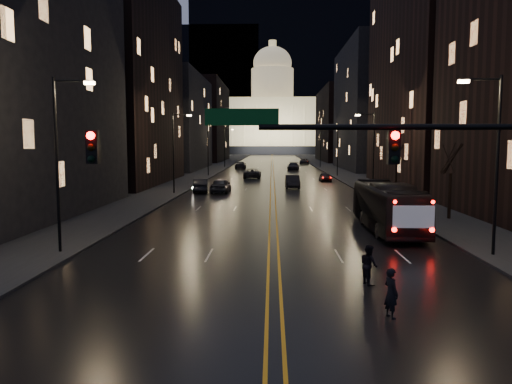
# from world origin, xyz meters

# --- Properties ---
(ground) EXTENTS (900.00, 900.00, 0.00)m
(ground) POSITION_xyz_m (0.00, 0.00, 0.00)
(ground) COLOR black
(ground) RESTS_ON ground
(road) EXTENTS (20.00, 320.00, 0.02)m
(road) POSITION_xyz_m (0.00, 130.00, 0.01)
(road) COLOR black
(road) RESTS_ON ground
(sidewalk_left) EXTENTS (8.00, 320.00, 0.16)m
(sidewalk_left) POSITION_xyz_m (-14.00, 130.00, 0.08)
(sidewalk_left) COLOR black
(sidewalk_left) RESTS_ON ground
(sidewalk_right) EXTENTS (8.00, 320.00, 0.16)m
(sidewalk_right) POSITION_xyz_m (14.00, 130.00, 0.08)
(sidewalk_right) COLOR black
(sidewalk_right) RESTS_ON ground
(center_line) EXTENTS (0.62, 320.00, 0.01)m
(center_line) POSITION_xyz_m (0.00, 130.00, 0.03)
(center_line) COLOR orange
(center_line) RESTS_ON road
(building_left_mid) EXTENTS (12.00, 30.00, 28.00)m
(building_left_mid) POSITION_xyz_m (-21.00, 54.00, 14.00)
(building_left_mid) COLOR black
(building_left_mid) RESTS_ON ground
(building_left_far) EXTENTS (12.00, 34.00, 20.00)m
(building_left_far) POSITION_xyz_m (-21.00, 92.00, 10.00)
(building_left_far) COLOR black
(building_left_far) RESTS_ON ground
(building_left_dist) EXTENTS (12.00, 40.00, 24.00)m
(building_left_dist) POSITION_xyz_m (-21.00, 140.00, 12.00)
(building_left_dist) COLOR black
(building_left_dist) RESTS_ON ground
(building_right_tall) EXTENTS (12.00, 30.00, 38.00)m
(building_right_tall) POSITION_xyz_m (21.00, 50.00, 19.00)
(building_right_tall) COLOR black
(building_right_tall) RESTS_ON ground
(building_right_mid) EXTENTS (12.00, 34.00, 26.00)m
(building_right_mid) POSITION_xyz_m (21.00, 92.00, 13.00)
(building_right_mid) COLOR black
(building_right_mid) RESTS_ON ground
(building_right_dist) EXTENTS (12.00, 40.00, 22.00)m
(building_right_dist) POSITION_xyz_m (21.00, 140.00, 11.00)
(building_right_dist) COLOR black
(building_right_dist) RESTS_ON ground
(mountain_ridge) EXTENTS (520.00, 60.00, 130.00)m
(mountain_ridge) POSITION_xyz_m (40.00, 380.00, 65.00)
(mountain_ridge) COLOR black
(mountain_ridge) RESTS_ON ground
(capitol) EXTENTS (90.00, 50.00, 58.50)m
(capitol) POSITION_xyz_m (0.00, 250.00, 17.15)
(capitol) COLOR black
(capitol) RESTS_ON ground
(traffic_signal) EXTENTS (17.29, 0.45, 7.00)m
(traffic_signal) POSITION_xyz_m (5.91, -0.00, 5.10)
(traffic_signal) COLOR black
(traffic_signal) RESTS_ON ground
(streetlamp_right_near) EXTENTS (2.13, 0.25, 9.00)m
(streetlamp_right_near) POSITION_xyz_m (10.81, 10.00, 5.08)
(streetlamp_right_near) COLOR black
(streetlamp_right_near) RESTS_ON ground
(streetlamp_left_near) EXTENTS (2.13, 0.25, 9.00)m
(streetlamp_left_near) POSITION_xyz_m (-10.81, 10.00, 5.08)
(streetlamp_left_near) COLOR black
(streetlamp_left_near) RESTS_ON ground
(streetlamp_right_mid) EXTENTS (2.13, 0.25, 9.00)m
(streetlamp_right_mid) POSITION_xyz_m (10.81, 40.00, 5.08)
(streetlamp_right_mid) COLOR black
(streetlamp_right_mid) RESTS_ON ground
(streetlamp_left_mid) EXTENTS (2.13, 0.25, 9.00)m
(streetlamp_left_mid) POSITION_xyz_m (-10.81, 40.00, 5.08)
(streetlamp_left_mid) COLOR black
(streetlamp_left_mid) RESTS_ON ground
(streetlamp_right_far) EXTENTS (2.13, 0.25, 9.00)m
(streetlamp_right_far) POSITION_xyz_m (10.81, 70.00, 5.08)
(streetlamp_right_far) COLOR black
(streetlamp_right_far) RESTS_ON ground
(streetlamp_left_far) EXTENTS (2.13, 0.25, 9.00)m
(streetlamp_left_far) POSITION_xyz_m (-10.81, 70.00, 5.08)
(streetlamp_left_far) COLOR black
(streetlamp_left_far) RESTS_ON ground
(streetlamp_right_dist) EXTENTS (2.13, 0.25, 9.00)m
(streetlamp_right_dist) POSITION_xyz_m (10.81, 100.00, 5.08)
(streetlamp_right_dist) COLOR black
(streetlamp_right_dist) RESTS_ON ground
(streetlamp_left_dist) EXTENTS (2.13, 0.25, 9.00)m
(streetlamp_left_dist) POSITION_xyz_m (-10.81, 100.00, 5.08)
(streetlamp_left_dist) COLOR black
(streetlamp_left_dist) RESTS_ON ground
(tree_right_mid) EXTENTS (2.40, 2.40, 6.65)m
(tree_right_mid) POSITION_xyz_m (13.00, 22.00, 4.53)
(tree_right_mid) COLOR black
(tree_right_mid) RESTS_ON ground
(tree_right_far) EXTENTS (2.40, 2.40, 6.65)m
(tree_right_far) POSITION_xyz_m (13.00, 38.00, 4.53)
(tree_right_far) COLOR black
(tree_right_far) RESTS_ON ground
(bus) EXTENTS (2.65, 11.29, 3.14)m
(bus) POSITION_xyz_m (7.46, 17.63, 1.57)
(bus) COLOR black
(bus) RESTS_ON ground
(oncoming_car_a) EXTENTS (2.19, 5.01, 1.68)m
(oncoming_car_a) POSITION_xyz_m (-5.94, 41.75, 0.84)
(oncoming_car_a) COLOR black
(oncoming_car_a) RESTS_ON ground
(oncoming_car_b) EXTENTS (2.19, 4.92, 1.57)m
(oncoming_car_b) POSITION_xyz_m (-8.33, 42.36, 0.79)
(oncoming_car_b) COLOR black
(oncoming_car_b) RESTS_ON ground
(oncoming_car_c) EXTENTS (2.73, 5.76, 1.59)m
(oncoming_car_c) POSITION_xyz_m (-3.25, 65.13, 0.79)
(oncoming_car_c) COLOR black
(oncoming_car_c) RESTS_ON ground
(oncoming_car_d) EXTENTS (2.34, 5.68, 1.64)m
(oncoming_car_d) POSITION_xyz_m (-6.94, 93.34, 0.82)
(oncoming_car_d) COLOR black
(oncoming_car_d) RESTS_ON ground
(receding_car_a) EXTENTS (1.78, 4.97, 1.63)m
(receding_car_a) POSITION_xyz_m (2.50, 47.89, 0.81)
(receding_car_a) COLOR black
(receding_car_a) RESTS_ON ground
(receding_car_b) EXTENTS (1.62, 3.93, 1.33)m
(receding_car_b) POSITION_xyz_m (7.77, 58.60, 0.67)
(receding_car_b) COLOR black
(receding_car_b) RESTS_ON ground
(receding_car_c) EXTENTS (2.81, 5.88, 1.65)m
(receding_car_c) POSITION_xyz_m (4.34, 88.59, 0.83)
(receding_car_c) COLOR black
(receding_car_c) RESTS_ON ground
(receding_car_d) EXTENTS (2.78, 5.49, 1.49)m
(receding_car_d) POSITION_xyz_m (8.50, 118.41, 0.74)
(receding_car_d) COLOR black
(receding_car_d) RESTS_ON ground
(pedestrian_a) EXTENTS (0.62, 0.72, 1.68)m
(pedestrian_a) POSITION_xyz_m (3.81, 1.08, 0.84)
(pedestrian_a) COLOR black
(pedestrian_a) RESTS_ON ground
(pedestrian_b) EXTENTS (0.66, 0.89, 1.64)m
(pedestrian_b) POSITION_xyz_m (3.84, 5.00, 0.82)
(pedestrian_b) COLOR black
(pedestrian_b) RESTS_ON ground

